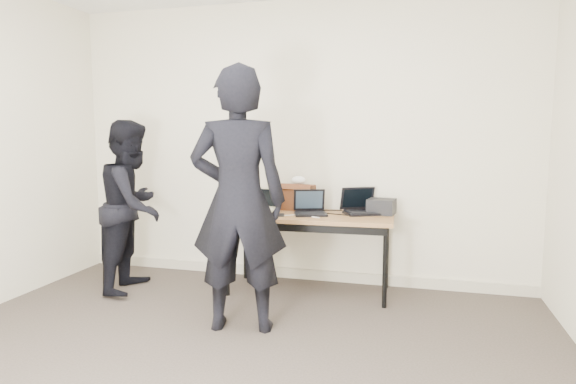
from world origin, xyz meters
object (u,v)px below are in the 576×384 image
(equipment_box, at_px, (381,207))
(person_observer, at_px, (133,206))
(laptop_center, at_px, (310,209))
(desk, at_px, (309,221))
(leather_satchel, at_px, (295,197))
(laptop_right, at_px, (361,208))
(laptop_beige, at_px, (259,208))
(person_typist, at_px, (238,200))

(equipment_box, relative_size, person_observer, 0.15)
(laptop_center, bearing_deg, desk, -141.43)
(person_observer, bearing_deg, equipment_box, -85.66)
(person_observer, bearing_deg, leather_satchel, -77.61)
(laptop_right, xyz_separation_m, person_observer, (-2.04, -0.48, 0.01))
(laptop_beige, distance_m, equipment_box, 1.11)
(desk, bearing_deg, leather_satchel, 126.47)
(leather_satchel, relative_size, person_observer, 0.24)
(laptop_beige, distance_m, person_typist, 0.93)
(leather_satchel, bearing_deg, desk, -44.07)
(laptop_center, xyz_separation_m, equipment_box, (0.62, 0.18, 0.02))
(laptop_center, relative_size, person_typist, 0.18)
(equipment_box, height_order, person_typist, person_typist)
(laptop_beige, distance_m, laptop_right, 0.93)
(desk, xyz_separation_m, person_typist, (-0.32, -0.93, 0.30))
(desk, relative_size, laptop_beige, 4.36)
(laptop_right, distance_m, leather_satchel, 0.63)
(laptop_beige, relative_size, person_typist, 0.18)
(person_typist, bearing_deg, equipment_box, -142.24)
(laptop_beige, relative_size, laptop_right, 0.83)
(person_typist, bearing_deg, desk, -120.99)
(laptop_beige, xyz_separation_m, person_typist, (0.14, -0.89, 0.20))
(desk, relative_size, equipment_box, 6.43)
(laptop_center, relative_size, equipment_box, 1.50)
(laptop_center, height_order, person_observer, person_observer)
(laptop_beige, xyz_separation_m, person_observer, (-1.13, -0.27, 0.02))
(laptop_beige, relative_size, equipment_box, 1.48)
(laptop_beige, bearing_deg, person_typist, -65.20)
(laptop_right, bearing_deg, leather_satchel, 148.47)
(laptop_center, bearing_deg, person_observer, 172.71)
(desk, bearing_deg, laptop_beige, -178.01)
(equipment_box, relative_size, person_typist, 0.12)
(laptop_right, height_order, leather_satchel, leather_satchel)
(laptop_beige, bearing_deg, equipment_box, 27.63)
(laptop_beige, xyz_separation_m, leather_satchel, (0.28, 0.26, 0.08))
(desk, bearing_deg, laptop_center, 55.16)
(person_typist, relative_size, person_observer, 1.23)
(leather_satchel, xyz_separation_m, person_observer, (-1.41, -0.53, -0.06))
(equipment_box, bearing_deg, laptop_beige, -168.39)
(laptop_beige, height_order, leather_satchel, leather_satchel)
(laptop_center, distance_m, laptop_right, 0.47)
(laptop_beige, distance_m, laptop_center, 0.47)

